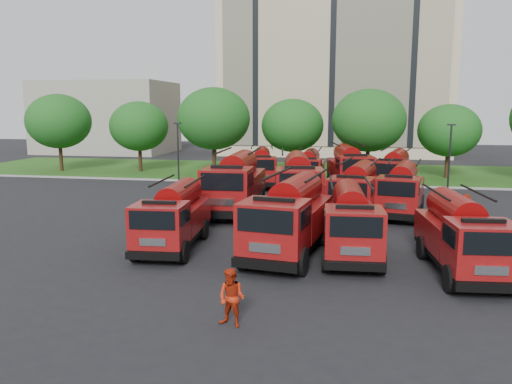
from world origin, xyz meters
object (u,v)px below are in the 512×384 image
at_px(firefighter_4, 214,222).
at_px(fire_truck_2, 350,222).
at_px(fire_truck_11, 394,172).
at_px(firefighter_5, 464,226).
at_px(fire_truck_4, 236,183).
at_px(firefighter_3, 489,254).
at_px(fire_truck_8, 262,167).
at_px(fire_truck_3, 461,235).
at_px(fire_truck_7, 401,190).
at_px(firefighter_2, 510,260).
at_px(firefighter_0, 453,278).
at_px(fire_truck_1, 290,217).
at_px(fire_truck_6, 357,191).
at_px(fire_truck_9, 309,169).
at_px(fire_truck_10, 349,168).
at_px(fire_truck_0, 174,216).
at_px(firefighter_1, 232,326).
at_px(fire_truck_5, 298,183).

bearing_deg(firefighter_4, fire_truck_2, -179.93).
relative_size(fire_truck_11, firefighter_5, 4.10).
relative_size(fire_truck_4, firefighter_3, 5.41).
bearing_deg(fire_truck_8, fire_truck_3, -70.27).
distance_m(fire_truck_4, firefighter_4, 3.41).
distance_m(fire_truck_7, firefighter_2, 9.35).
bearing_deg(firefighter_0, fire_truck_1, 157.71).
bearing_deg(fire_truck_7, fire_truck_2, -97.67).
xyz_separation_m(fire_truck_1, firefighter_3, (8.56, 1.56, -1.66)).
bearing_deg(fire_truck_6, fire_truck_3, -58.14).
distance_m(fire_truck_7, fire_truck_8, 14.14).
distance_m(fire_truck_9, fire_truck_10, 3.33).
relative_size(fire_truck_2, firefighter_5, 3.73).
bearing_deg(fire_truck_2, fire_truck_1, -176.85).
bearing_deg(fire_truck_0, firefighter_4, 81.52).
xyz_separation_m(fire_truck_8, fire_truck_10, (7.06, -0.98, 0.19)).
bearing_deg(fire_truck_2, firefighter_3, 8.37).
xyz_separation_m(fire_truck_4, firefighter_0, (10.70, -10.26, -1.80)).
bearing_deg(firefighter_3, firefighter_1, 41.54).
bearing_deg(fire_truck_3, firefighter_1, -145.36).
height_order(fire_truck_2, fire_truck_3, fire_truck_2).
distance_m(fire_truck_7, firefighter_4, 11.24).
relative_size(fire_truck_6, firefighter_2, 4.35).
bearing_deg(fire_truck_3, firefighter_2, 34.30).
relative_size(fire_truck_11, firefighter_4, 4.59).
xyz_separation_m(fire_truck_4, firefighter_3, (12.85, -6.74, -1.80)).
bearing_deg(fire_truck_3, fire_truck_4, 133.88).
bearing_deg(fire_truck_5, firefighter_1, -98.17).
distance_m(fire_truck_1, firefighter_4, 7.52).
xyz_separation_m(fire_truck_0, fire_truck_4, (1.00, 8.17, 0.36)).
distance_m(fire_truck_6, firefighter_4, 8.43).
relative_size(fire_truck_4, fire_truck_8, 1.15).
relative_size(fire_truck_0, fire_truck_3, 0.98).
bearing_deg(firefighter_0, fire_truck_2, 144.27).
height_order(fire_truck_1, fire_truck_7, fire_truck_1).
xyz_separation_m(firefighter_0, firefighter_4, (-11.30, 7.42, 0.00)).
relative_size(fire_truck_2, firefighter_2, 4.05).
bearing_deg(fire_truck_5, fire_truck_4, -171.82).
bearing_deg(firefighter_2, fire_truck_11, -17.28).
relative_size(firefighter_2, firefighter_5, 0.92).
relative_size(fire_truck_1, fire_truck_11, 1.03).
distance_m(fire_truck_4, firefighter_2, 15.51).
distance_m(fire_truck_0, firefighter_4, 5.54).
relative_size(fire_truck_6, firefighter_1, 4.11).
bearing_deg(firefighter_1, fire_truck_10, 98.96).
distance_m(fire_truck_0, fire_truck_7, 14.23).
distance_m(fire_truck_9, fire_truck_11, 6.77).
xyz_separation_m(fire_truck_6, firefighter_4, (-7.84, -2.67, -1.57)).
distance_m(fire_truck_0, firefighter_3, 14.01).
xyz_separation_m(fire_truck_5, fire_truck_6, (3.56, -1.20, -0.19)).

